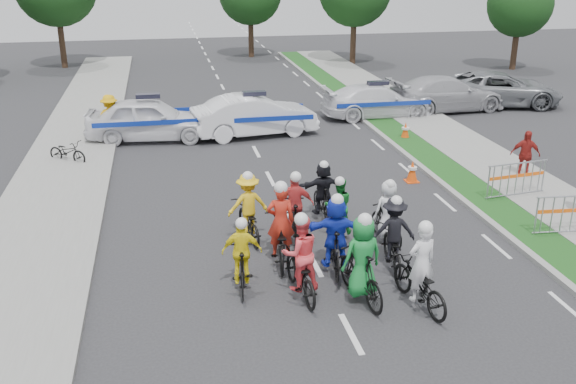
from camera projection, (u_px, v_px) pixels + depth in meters
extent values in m
plane|color=#28282B|center=(351.00, 334.00, 12.16)|extent=(90.00, 90.00, 0.00)
cube|color=gray|center=(477.00, 212.00, 17.66)|extent=(0.20, 60.00, 0.12)
cube|color=#1A4E19|center=(500.00, 210.00, 17.79)|extent=(1.20, 60.00, 0.11)
cube|color=gray|center=(559.00, 205.00, 18.12)|extent=(2.40, 60.00, 0.13)
cube|color=gray|center=(34.00, 248.00, 15.54)|extent=(3.00, 60.00, 0.13)
imported|color=black|center=(419.00, 284.00, 12.95)|extent=(1.01, 1.98, 0.99)
imported|color=white|center=(422.00, 263.00, 12.73)|extent=(0.67, 0.50, 1.66)
sphere|color=white|center=(426.00, 228.00, 12.40)|extent=(0.29, 0.29, 0.29)
imported|color=black|center=(361.00, 275.00, 13.15)|extent=(0.86, 1.96, 1.14)
imported|color=#188535|center=(363.00, 256.00, 12.94)|extent=(0.92, 0.68, 1.71)
sphere|color=white|center=(365.00, 220.00, 12.61)|extent=(0.30, 0.30, 0.30)
imported|color=black|center=(300.00, 274.00, 13.38)|extent=(0.84, 1.93, 0.98)
imported|color=#FF464F|center=(300.00, 253.00, 13.16)|extent=(0.85, 0.70, 1.64)
sphere|color=white|center=(301.00, 219.00, 12.84)|extent=(0.28, 0.28, 0.28)
imported|color=black|center=(242.00, 268.00, 13.63)|extent=(0.64, 1.65, 0.97)
imported|color=yellow|center=(242.00, 251.00, 13.43)|extent=(0.89, 0.45, 1.45)
sphere|color=white|center=(241.00, 223.00, 13.15)|extent=(0.25, 0.25, 0.25)
imported|color=black|center=(392.00, 248.00, 14.59)|extent=(0.85, 1.82, 0.92)
imported|color=black|center=(394.00, 230.00, 14.38)|extent=(1.06, 0.70, 1.53)
sphere|color=white|center=(396.00, 201.00, 14.08)|extent=(0.27, 0.27, 0.27)
imported|color=black|center=(335.00, 249.00, 14.39)|extent=(0.80, 1.87, 1.09)
imported|color=#1B35D1|center=(336.00, 231.00, 14.18)|extent=(1.57, 0.72, 1.63)
sphere|color=white|center=(337.00, 200.00, 13.87)|extent=(0.28, 0.28, 0.28)
imported|color=black|center=(280.00, 241.00, 14.79)|extent=(0.99, 2.08, 1.05)
imported|color=red|center=(281.00, 221.00, 14.56)|extent=(0.69, 0.51, 1.75)
sphere|color=white|center=(281.00, 188.00, 14.22)|extent=(0.30, 0.30, 0.30)
imported|color=black|center=(386.00, 224.00, 15.85)|extent=(0.69, 1.65, 0.96)
imported|color=white|center=(388.00, 209.00, 15.65)|extent=(0.77, 0.56, 1.44)
sphere|color=white|center=(390.00, 184.00, 15.37)|extent=(0.25, 0.25, 0.25)
imported|color=black|center=(337.00, 222.00, 16.06)|extent=(0.74, 1.70, 0.87)
imported|color=#167A27|center=(339.00, 206.00, 15.85)|extent=(0.75, 0.61, 1.44)
sphere|color=white|center=(340.00, 182.00, 15.57)|extent=(0.25, 0.25, 0.25)
imported|color=black|center=(295.00, 220.00, 15.96)|extent=(0.74, 1.80, 1.05)
imported|color=#DA3C3C|center=(295.00, 204.00, 15.76)|extent=(0.97, 0.51, 1.57)
sphere|color=white|center=(296.00, 177.00, 15.45)|extent=(0.27, 0.27, 0.27)
imported|color=black|center=(248.00, 221.00, 16.02)|extent=(0.86, 1.86, 0.94)
imported|color=yellow|center=(248.00, 204.00, 15.80)|extent=(1.08, 0.71, 1.56)
sphere|color=white|center=(248.00, 177.00, 15.50)|extent=(0.27, 0.27, 0.27)
imported|color=black|center=(322.00, 202.00, 17.28)|extent=(0.53, 1.60, 0.95)
imported|color=black|center=(323.00, 188.00, 17.09)|extent=(1.34, 0.49, 1.43)
sphere|color=white|center=(324.00, 165.00, 16.81)|extent=(0.25, 0.25, 0.25)
imported|color=white|center=(150.00, 119.00, 24.37)|extent=(4.95, 2.43, 1.63)
imported|color=white|center=(255.00, 116.00, 24.96)|extent=(5.02, 2.36, 1.59)
imported|color=white|center=(377.00, 101.00, 27.81)|extent=(4.92, 2.13, 1.41)
imported|color=#B5B5BA|center=(447.00, 94.00, 28.86)|extent=(5.55, 2.70, 1.55)
imported|color=gray|center=(499.00, 89.00, 29.86)|extent=(6.10, 3.86, 1.57)
imported|color=maroon|center=(525.00, 155.00, 20.21)|extent=(0.99, 0.67, 1.57)
imported|color=#E4A70C|center=(110.00, 118.00, 24.21)|extent=(1.31, 1.04, 1.78)
cube|color=#F24C0C|center=(412.00, 181.00, 20.18)|extent=(0.40, 0.40, 0.03)
cone|color=#F24C0C|center=(412.00, 171.00, 20.06)|extent=(0.36, 0.36, 0.70)
cylinder|color=silver|center=(412.00, 168.00, 20.02)|extent=(0.29, 0.29, 0.08)
cube|color=#F24C0C|center=(405.00, 139.00, 24.64)|extent=(0.40, 0.40, 0.03)
cone|color=#F24C0C|center=(405.00, 131.00, 24.52)|extent=(0.36, 0.36, 0.70)
cylinder|color=silver|center=(406.00, 128.00, 24.49)|extent=(0.29, 0.29, 0.08)
imported|color=black|center=(67.00, 152.00, 21.80)|extent=(1.56, 1.33, 0.80)
cylinder|color=#382619|center=(353.00, 38.00, 40.76)|extent=(0.36, 0.36, 3.25)
cylinder|color=#382619|center=(515.00, 46.00, 38.83)|extent=(0.36, 0.36, 2.75)
sphere|color=#153510|center=(520.00, 4.00, 37.96)|extent=(3.85, 3.85, 3.85)
cylinder|color=#382619|center=(62.00, 39.00, 39.26)|extent=(0.36, 0.36, 3.50)
cylinder|color=#382619|center=(251.00, 34.00, 43.38)|extent=(0.36, 0.36, 3.00)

